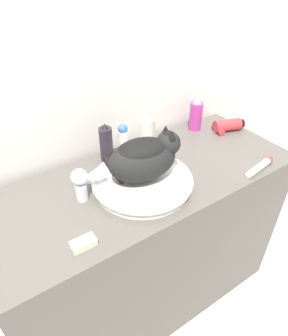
{
  "coord_description": "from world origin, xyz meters",
  "views": [
    {
      "loc": [
        -0.55,
        -0.53,
        1.58
      ],
      "look_at": [
        -0.05,
        0.22,
        0.93
      ],
      "focal_mm": 32.0,
      "sensor_mm": 36.0,
      "label": 1
    }
  ],
  "objects_px": {
    "faucet": "(82,182)",
    "hair_dryer": "(227,126)",
    "spray_bottle_trigger": "(196,115)",
    "soap_bar": "(84,243)",
    "cream_tube": "(260,167)",
    "deodorant_stick": "(123,140)",
    "hairspray_can_black": "(106,144)",
    "cat": "(144,156)",
    "soap_pump_bottle": "(147,132)"
  },
  "relations": [
    {
      "from": "faucet",
      "to": "hair_dryer",
      "type": "height_order",
      "value": "faucet"
    },
    {
      "from": "spray_bottle_trigger",
      "to": "soap_bar",
      "type": "xyz_separation_m",
      "value": [
        -0.79,
        -0.38,
        -0.06
      ]
    },
    {
      "from": "cream_tube",
      "to": "deodorant_stick",
      "type": "bearing_deg",
      "value": 134.33
    },
    {
      "from": "spray_bottle_trigger",
      "to": "cream_tube",
      "type": "bearing_deg",
      "value": -91.67
    },
    {
      "from": "cream_tube",
      "to": "hair_dryer",
      "type": "relative_size",
      "value": 1.05
    },
    {
      "from": "faucet",
      "to": "deodorant_stick",
      "type": "xyz_separation_m",
      "value": [
        0.28,
        0.18,
        -0.01
      ]
    },
    {
      "from": "faucet",
      "to": "hairspray_can_black",
      "type": "height_order",
      "value": "hairspray_can_black"
    },
    {
      "from": "faucet",
      "to": "soap_bar",
      "type": "distance_m",
      "value": 0.23
    },
    {
      "from": "spray_bottle_trigger",
      "to": "cream_tube",
      "type": "xyz_separation_m",
      "value": [
        -0.01,
        -0.42,
        -0.06
      ]
    },
    {
      "from": "faucet",
      "to": "spray_bottle_trigger",
      "type": "bearing_deg",
      "value": 28.9
    },
    {
      "from": "cream_tube",
      "to": "hair_dryer",
      "type": "distance_m",
      "value": 0.34
    },
    {
      "from": "cat",
      "to": "hairspray_can_black",
      "type": "relative_size",
      "value": 1.65
    },
    {
      "from": "soap_pump_bottle",
      "to": "cream_tube",
      "type": "distance_m",
      "value": 0.51
    },
    {
      "from": "cat",
      "to": "hair_dryer",
      "type": "distance_m",
      "value": 0.61
    },
    {
      "from": "soap_pump_bottle",
      "to": "soap_bar",
      "type": "bearing_deg",
      "value": -142.53
    },
    {
      "from": "deodorant_stick",
      "to": "hairspray_can_black",
      "type": "bearing_deg",
      "value": 180.0
    },
    {
      "from": "cat",
      "to": "soap_pump_bottle",
      "type": "distance_m",
      "value": 0.3
    },
    {
      "from": "hair_dryer",
      "to": "soap_bar",
      "type": "relative_size",
      "value": 2.08
    },
    {
      "from": "faucet",
      "to": "soap_bar",
      "type": "relative_size",
      "value": 1.7
    },
    {
      "from": "spray_bottle_trigger",
      "to": "hair_dryer",
      "type": "height_order",
      "value": "spray_bottle_trigger"
    },
    {
      "from": "spray_bottle_trigger",
      "to": "cream_tube",
      "type": "distance_m",
      "value": 0.42
    },
    {
      "from": "faucet",
      "to": "cream_tube",
      "type": "distance_m",
      "value": 0.73
    },
    {
      "from": "soap_pump_bottle",
      "to": "cream_tube",
      "type": "bearing_deg",
      "value": -56.06
    },
    {
      "from": "hairspray_can_black",
      "to": "spray_bottle_trigger",
      "type": "bearing_deg",
      "value": -0.0
    },
    {
      "from": "cat",
      "to": "hair_dryer",
      "type": "relative_size",
      "value": 1.78
    },
    {
      "from": "faucet",
      "to": "hairspray_can_black",
      "type": "distance_m",
      "value": 0.26
    },
    {
      "from": "cat",
      "to": "soap_bar",
      "type": "height_order",
      "value": "cat"
    },
    {
      "from": "soap_pump_bottle",
      "to": "hair_dryer",
      "type": "distance_m",
      "value": 0.43
    },
    {
      "from": "faucet",
      "to": "soap_pump_bottle",
      "type": "bearing_deg",
      "value": 38.48
    },
    {
      "from": "hairspray_can_black",
      "to": "soap_bar",
      "type": "relative_size",
      "value": 2.24
    },
    {
      "from": "deodorant_stick",
      "to": "soap_pump_bottle",
      "type": "distance_m",
      "value": 0.13
    },
    {
      "from": "deodorant_stick",
      "to": "soap_bar",
      "type": "height_order",
      "value": "deodorant_stick"
    },
    {
      "from": "deodorant_stick",
      "to": "soap_pump_bottle",
      "type": "xyz_separation_m",
      "value": [
        0.13,
        0.0,
        -0.0
      ]
    },
    {
      "from": "hairspray_can_black",
      "to": "spray_bottle_trigger",
      "type": "xyz_separation_m",
      "value": [
        0.51,
        -0.0,
        -0.01
      ]
    },
    {
      "from": "spray_bottle_trigger",
      "to": "cat",
      "type": "bearing_deg",
      "value": -153.16
    },
    {
      "from": "faucet",
      "to": "hair_dryer",
      "type": "relative_size",
      "value": 0.82
    },
    {
      "from": "faucet",
      "to": "cream_tube",
      "type": "xyz_separation_m",
      "value": [
        0.69,
        -0.24,
        -0.07
      ]
    },
    {
      "from": "hairspray_can_black",
      "to": "cream_tube",
      "type": "bearing_deg",
      "value": -40.42
    },
    {
      "from": "soap_pump_bottle",
      "to": "hairspray_can_black",
      "type": "bearing_deg",
      "value": 180.0
    },
    {
      "from": "cream_tube",
      "to": "spray_bottle_trigger",
      "type": "bearing_deg",
      "value": 88.33
    },
    {
      "from": "hairspray_can_black",
      "to": "hair_dryer",
      "type": "xyz_separation_m",
      "value": [
        0.62,
        -0.11,
        -0.05
      ]
    },
    {
      "from": "cream_tube",
      "to": "soap_bar",
      "type": "xyz_separation_m",
      "value": [
        -0.78,
        0.04,
        -0.0
      ]
    },
    {
      "from": "cat",
      "to": "hair_dryer",
      "type": "xyz_separation_m",
      "value": [
        0.59,
        0.13,
        -0.11
      ]
    },
    {
      "from": "cat",
      "to": "deodorant_stick",
      "type": "bearing_deg",
      "value": 89.5
    },
    {
      "from": "cat",
      "to": "hairspray_can_black",
      "type": "distance_m",
      "value": 0.25
    },
    {
      "from": "cream_tube",
      "to": "soap_bar",
      "type": "relative_size",
      "value": 2.17
    },
    {
      "from": "soap_pump_bottle",
      "to": "deodorant_stick",
      "type": "bearing_deg",
      "value": -180.0
    },
    {
      "from": "deodorant_stick",
      "to": "cream_tube",
      "type": "height_order",
      "value": "deodorant_stick"
    },
    {
      "from": "hair_dryer",
      "to": "cream_tube",
      "type": "bearing_deg",
      "value": -93.37
    },
    {
      "from": "spray_bottle_trigger",
      "to": "hair_dryer",
      "type": "relative_size",
      "value": 0.99
    }
  ]
}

